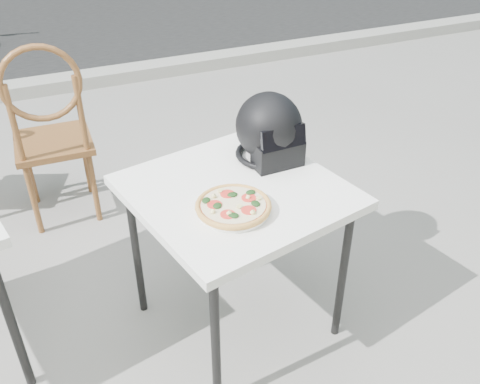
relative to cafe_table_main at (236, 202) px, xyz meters
name	(u,v)px	position (x,y,z in m)	size (l,w,h in m)	color
ground	(132,295)	(-0.44, 0.38, -0.72)	(80.00, 80.00, 0.00)	gray
curb	(54,84)	(-0.44, 3.38, -0.66)	(30.00, 0.25, 0.12)	#9C9B92
cafe_table_main	(236,202)	(0.00, 0.00, 0.00)	(0.98, 0.98, 0.79)	white
plate	(233,210)	(-0.08, -0.15, 0.08)	(0.31, 0.31, 0.02)	white
pizza	(233,206)	(-0.08, -0.15, 0.10)	(0.30, 0.30, 0.04)	tan
helmet	(270,131)	(0.24, 0.18, 0.21)	(0.31, 0.32, 0.31)	black
cafe_chair_main	(50,126)	(-0.63, 1.22, -0.08)	(0.45, 0.45, 1.15)	brown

